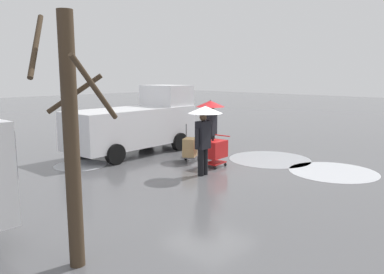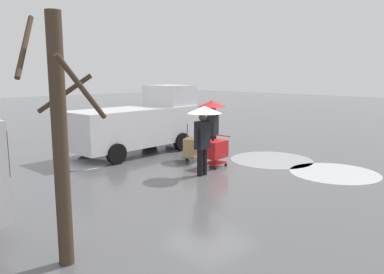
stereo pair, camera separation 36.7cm
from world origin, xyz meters
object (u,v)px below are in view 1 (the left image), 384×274
object	(u,v)px
pedestrian_black_side	(204,124)
bare_tree_near	(71,138)
pedestrian_pink_side	(211,115)
shopping_cart_vendor	(215,150)
hand_dolly_boxes	(190,148)
cargo_van_parked_right	(137,123)

from	to	relation	value
pedestrian_black_side	bare_tree_near	bearing A→B (deg)	112.43
pedestrian_pink_side	pedestrian_black_side	world-z (taller)	same
shopping_cart_vendor	hand_dolly_boxes	size ratio (longest dim) A/B	0.79
shopping_cart_vendor	hand_dolly_boxes	bearing A→B (deg)	7.40
cargo_van_parked_right	pedestrian_black_side	xyz separation A→B (m)	(-4.16, 0.71, 0.41)
cargo_van_parked_right	bare_tree_near	size ratio (longest dim) A/B	1.37
cargo_van_parked_right	hand_dolly_boxes	world-z (taller)	cargo_van_parked_right
pedestrian_pink_side	bare_tree_near	xyz separation A→B (m)	(-3.77, 7.55, 0.52)
hand_dolly_boxes	pedestrian_pink_side	xyz separation A→B (m)	(0.01, -1.09, 1.06)
shopping_cart_vendor	bare_tree_near	xyz separation A→B (m)	(-2.72, 6.60, 1.52)
cargo_van_parked_right	hand_dolly_boxes	bearing A→B (deg)	-176.43
pedestrian_pink_side	cargo_van_parked_right	bearing A→B (deg)	25.04
hand_dolly_boxes	pedestrian_black_side	size ratio (longest dim) A/B	0.61
bare_tree_near	pedestrian_pink_side	bearing A→B (deg)	-63.46
hand_dolly_boxes	bare_tree_near	size ratio (longest dim) A/B	0.33
pedestrian_black_side	cargo_van_parked_right	bearing A→B (deg)	-9.70
cargo_van_parked_right	pedestrian_pink_side	distance (m)	3.00
cargo_van_parked_right	bare_tree_near	distance (m)	9.07
cargo_van_parked_right	pedestrian_pink_side	xyz separation A→B (m)	(-2.69, -1.26, 0.39)
pedestrian_black_side	bare_tree_near	distance (m)	6.06
shopping_cart_vendor	hand_dolly_boxes	world-z (taller)	hand_dolly_boxes
cargo_van_parked_right	shopping_cart_vendor	size ratio (longest dim) A/B	5.22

